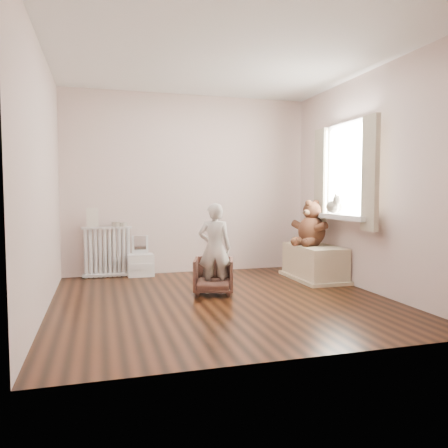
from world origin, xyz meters
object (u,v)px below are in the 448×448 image
object	(u,v)px
radiator	(107,249)
plush_cat	(334,206)
toy_vanity	(141,257)
toy_bench	(314,264)
teddy_bear	(312,230)
child	(215,248)
armchair	(214,276)

from	to	relation	value
radiator	plush_cat	world-z (taller)	plush_cat
radiator	toy_vanity	distance (m)	0.47
toy_bench	teddy_bear	size ratio (longest dim) A/B	1.61
toy_vanity	child	size ratio (longest dim) A/B	0.55
armchair	child	size ratio (longest dim) A/B	0.45
toy_vanity	plush_cat	size ratio (longest dim) A/B	1.91
radiator	teddy_bear	size ratio (longest dim) A/B	1.16
toy_vanity	armchair	distance (m)	1.52
radiator	toy_bench	xyz separation A→B (m)	(2.70, -0.91, -0.19)
toy_bench	plush_cat	world-z (taller)	plush_cat
teddy_bear	toy_bench	bearing A→B (deg)	-107.85
radiator	plush_cat	size ratio (longest dim) A/B	2.38
child	plush_cat	bearing A→B (deg)	-154.27
armchair	toy_bench	distance (m)	1.60
toy_bench	child	bearing A→B (deg)	-161.72
toy_vanity	toy_bench	distance (m)	2.42
armchair	plush_cat	size ratio (longest dim) A/B	1.56
armchair	child	xyz separation A→B (m)	(0.00, -0.05, 0.33)
child	teddy_bear	distance (m)	1.64
armchair	teddy_bear	size ratio (longest dim) A/B	0.76
armchair	radiator	bearing A→B (deg)	147.10
armchair	plush_cat	distance (m)	1.87
plush_cat	radiator	bearing A→B (deg)	143.81
armchair	plush_cat	world-z (taller)	plush_cat
radiator	plush_cat	distance (m)	3.13
armchair	child	world-z (taller)	child
armchair	teddy_bear	bearing A→B (deg)	35.77
radiator	teddy_bear	world-z (taller)	teddy_bear
radiator	armchair	world-z (taller)	radiator
armchair	child	bearing A→B (deg)	-73.40
radiator	child	world-z (taller)	child
child	teddy_bear	size ratio (longest dim) A/B	1.71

